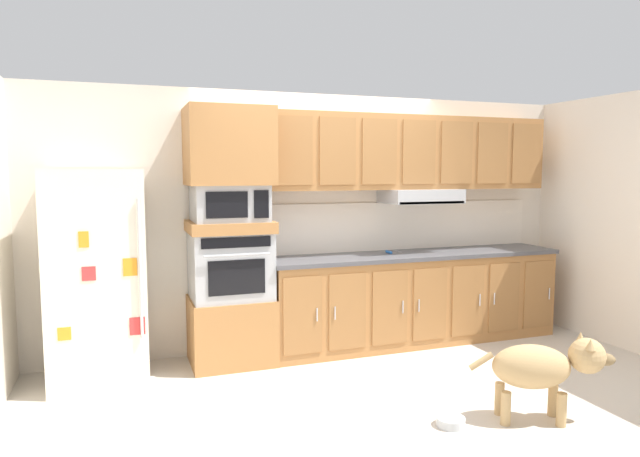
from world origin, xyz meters
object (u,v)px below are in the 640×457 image
object	(u,v)px
microwave	(229,203)
built_in_oven	(230,265)
screwdriver	(390,252)
dog_food_bowl	(451,421)
dog	(544,366)
refrigerator	(97,276)

from	to	relation	value
microwave	built_in_oven	bearing A→B (deg)	179.23
screwdriver	dog_food_bowl	bearing A→B (deg)	-103.80
screwdriver	dog_food_bowl	distance (m)	2.11
built_in_oven	microwave	distance (m)	0.56
screwdriver	dog	size ratio (longest dim) A/B	0.14
dog	dog_food_bowl	bearing A→B (deg)	-169.33
microwave	screwdriver	world-z (taller)	microwave
microwave	dog	size ratio (longest dim) A/B	0.68
dog	dog_food_bowl	distance (m)	0.76
built_in_oven	screwdriver	size ratio (longest dim) A/B	5.38
built_in_oven	microwave	world-z (taller)	microwave
dog	built_in_oven	bearing A→B (deg)	156.15
dog_food_bowl	refrigerator	bearing A→B (deg)	142.84
dog	dog_food_bowl	xyz separation A→B (m)	(-0.65, 0.14, -0.36)
refrigerator	built_in_oven	xyz separation A→B (m)	(1.12, 0.07, 0.02)
refrigerator	dog_food_bowl	size ratio (longest dim) A/B	8.80
dog_food_bowl	dog	bearing A→B (deg)	-12.39
dog_food_bowl	screwdriver	bearing A→B (deg)	76.20
refrigerator	dog	distance (m)	3.52
screwdriver	dog	xyz separation A→B (m)	(0.20, -1.99, -0.54)
microwave	dog	world-z (taller)	microwave
dog_food_bowl	microwave	bearing A→B (deg)	122.95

